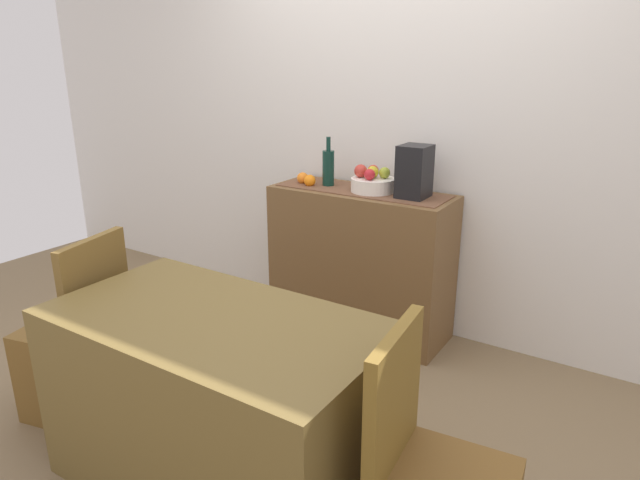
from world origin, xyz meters
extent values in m
cube|color=#7E684A|center=(0.00, 0.00, -0.01)|extent=(6.40, 6.40, 0.02)
cube|color=silver|center=(0.00, 1.18, 1.35)|extent=(6.40, 0.06, 2.70)
cube|color=brown|center=(-0.09, 0.92, 0.45)|extent=(1.11, 0.42, 0.90)
cube|color=brown|center=(-0.09, 0.92, 0.90)|extent=(1.04, 0.32, 0.01)
cylinder|color=white|center=(-0.02, 0.92, 0.94)|extent=(0.26, 0.26, 0.08)
sphere|color=red|center=(-0.01, 0.86, 1.02)|extent=(0.06, 0.06, 0.06)
sphere|color=#BB362B|center=(-0.09, 0.90, 1.02)|extent=(0.08, 0.08, 0.08)
sphere|color=#95A32C|center=(0.04, 0.95, 1.02)|extent=(0.07, 0.07, 0.07)
sphere|color=#B83427|center=(-0.05, 0.98, 1.02)|extent=(0.07, 0.07, 0.07)
sphere|color=gold|center=(-0.02, 0.92, 1.02)|extent=(0.07, 0.07, 0.07)
cylinder|color=#0F3027|center=(-0.32, 0.92, 1.01)|extent=(0.07, 0.07, 0.22)
cylinder|color=#0F3027|center=(-0.32, 0.92, 1.16)|extent=(0.03, 0.03, 0.08)
cube|color=black|center=(0.24, 0.92, 1.05)|extent=(0.16, 0.18, 0.30)
sphere|color=orange|center=(-0.50, 0.89, 0.94)|extent=(0.07, 0.07, 0.07)
sphere|color=orange|center=(-0.42, 0.85, 0.94)|extent=(0.07, 0.07, 0.07)
cube|color=brown|center=(0.11, -0.58, 0.37)|extent=(1.29, 0.70, 0.74)
cube|color=brown|center=(-0.82, -0.58, 0.23)|extent=(0.48, 0.48, 0.45)
cube|color=brown|center=(-0.65, -0.54, 0.68)|extent=(0.13, 0.40, 0.45)
cube|color=brown|center=(0.85, -0.59, 0.68)|extent=(0.08, 0.40, 0.45)
camera|label=1|loc=(1.45, -1.93, 1.65)|focal=31.28mm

